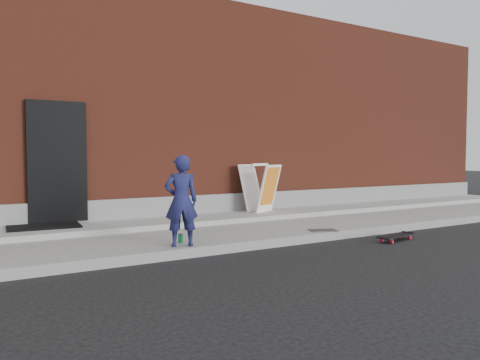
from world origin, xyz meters
TOP-DOWN VIEW (x-y plane):
  - ground at (0.00, 0.00)m, footprint 80.00×80.00m
  - sidewalk at (0.00, 1.50)m, footprint 20.00×3.00m
  - apron at (0.00, 2.40)m, footprint 20.00×1.20m
  - building at (-0.00, 6.99)m, footprint 20.00×8.10m
  - child at (-1.32, 0.21)m, footprint 0.57×0.45m
  - skateboard at (2.47, -0.60)m, footprint 0.92×0.39m
  - pizza_sign at (1.66, 2.54)m, footprint 0.91×0.97m
  - soda_can at (-1.23, 0.47)m, footprint 0.08×0.08m
  - doormat at (-2.90, 2.70)m, footprint 1.26×1.05m
  - utility_plate at (1.47, 0.20)m, footprint 0.57×0.47m

SIDE VIEW (x-z plane):
  - ground at x=0.00m, z-range 0.00..0.00m
  - sidewalk at x=0.00m, z-range 0.00..0.15m
  - skateboard at x=2.47m, z-range 0.03..0.13m
  - utility_plate at x=1.47m, z-range 0.15..0.16m
  - apron at x=0.00m, z-range 0.15..0.25m
  - soda_can at x=-1.23m, z-range 0.15..0.29m
  - doormat at x=-2.90m, z-range 0.25..0.28m
  - pizza_sign at x=1.66m, z-range 0.25..1.34m
  - child at x=-1.32m, z-range 0.15..1.52m
  - building at x=0.00m, z-range 0.00..5.00m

